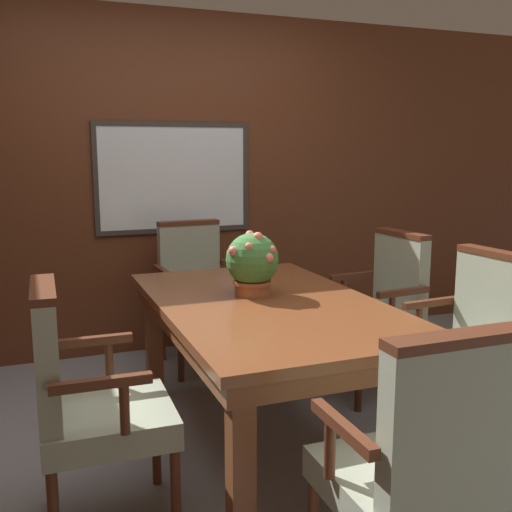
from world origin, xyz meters
The scene contains 9 objects.
ground_plane centered at (0.00, 0.00, 0.00)m, with size 14.00×14.00×0.00m, color gray.
wall_back centered at (0.00, 1.82, 1.23)m, with size 7.20×0.08×2.45m.
dining_table centered at (0.05, 0.14, 0.65)m, with size 1.04×1.75×0.74m.
chair_right_near centered at (0.99, -0.23, 0.54)m, with size 0.53×0.54×0.99m.
chair_head_near centered at (0.03, -1.12, 0.54)m, with size 0.53×0.51×0.99m.
chair_right_far centered at (0.96, 0.51, 0.54)m, with size 0.54×0.55×0.99m.
chair_head_far centered at (0.03, 1.40, 0.54)m, with size 0.54×0.53×0.99m.
chair_left_near centered at (-0.86, -0.24, 0.54)m, with size 0.52×0.53×0.99m.
potted_plant centered at (0.03, 0.29, 0.91)m, with size 0.27×0.28×0.33m.
Camera 1 is at (-1.03, -2.50, 1.48)m, focal length 42.00 mm.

